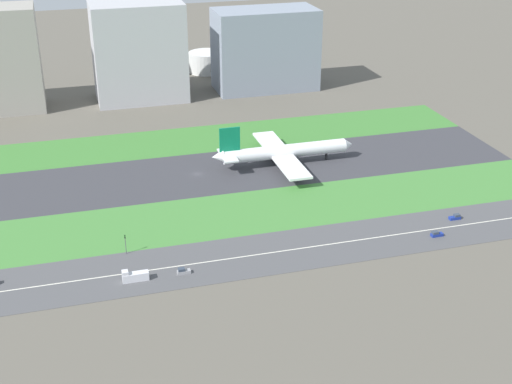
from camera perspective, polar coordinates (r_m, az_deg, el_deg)
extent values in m
plane|color=#5B564C|center=(303.11, -4.77, 1.45)|extent=(800.00, 800.00, 0.00)
cube|color=#38383D|center=(303.09, -4.77, 1.46)|extent=(280.00, 46.00, 0.10)
cube|color=#3D7A33|center=(340.47, -6.16, 4.13)|extent=(280.00, 36.00, 0.10)
cube|color=#427F38|center=(266.78, -3.00, -1.95)|extent=(280.00, 36.00, 0.10)
cube|color=#4C4C4F|center=(239.49, -1.25, -5.31)|extent=(280.00, 28.00, 0.10)
cube|color=silver|center=(239.47, -1.25, -5.30)|extent=(266.00, 0.50, 0.01)
cylinder|color=white|center=(309.85, 2.37, 3.33)|extent=(56.00, 6.00, 6.00)
cone|color=white|center=(319.95, 7.50, 3.85)|extent=(4.00, 5.70, 5.70)
cone|color=white|center=(302.00, -3.14, 2.87)|extent=(5.00, 5.40, 5.40)
cube|color=#0C724C|center=(300.51, -2.15, 4.26)|extent=(9.00, 0.80, 11.00)
cube|color=white|center=(302.86, -2.31, 3.00)|extent=(6.00, 16.00, 0.60)
cube|color=white|center=(323.01, 1.20, 4.05)|extent=(10.00, 26.00, 1.00)
cylinder|color=gray|center=(318.77, 1.69, 3.32)|extent=(5.00, 3.20, 3.20)
cube|color=white|center=(296.59, 2.90, 2.03)|extent=(10.00, 26.00, 1.00)
cylinder|color=gray|center=(302.97, 2.71, 2.10)|extent=(5.00, 3.20, 3.20)
cylinder|color=black|center=(317.87, 5.72, 2.90)|extent=(1.00, 1.00, 3.20)
cylinder|color=black|center=(313.53, 1.46, 2.70)|extent=(1.00, 1.00, 3.20)
cylinder|color=black|center=(307.38, 1.85, 2.22)|extent=(1.00, 1.00, 3.20)
cube|color=navy|center=(260.22, 14.48, -3.38)|extent=(4.40, 1.80, 1.10)
cube|color=#333D4C|center=(259.37, 14.35, -3.21)|extent=(2.20, 1.66, 0.90)
cube|color=#99999E|center=(231.41, -5.87, -6.47)|extent=(4.40, 1.80, 1.10)
cube|color=#333D4C|center=(230.78, -6.08, -6.28)|extent=(2.20, 1.66, 0.90)
cube|color=silver|center=(229.39, -9.75, -6.79)|extent=(8.40, 2.50, 2.80)
cube|color=silver|center=(228.15, -10.59, -6.46)|extent=(2.00, 2.30, 1.20)
cube|color=navy|center=(273.99, 15.83, -2.04)|extent=(4.40, 1.80, 1.10)
cube|color=#333D4C|center=(273.95, 16.00, -1.83)|extent=(2.20, 1.66, 0.90)
cylinder|color=#4C4C51|center=(244.02, -10.53, -4.33)|extent=(0.24, 0.24, 6.00)
cube|color=black|center=(242.29, -10.60, -3.59)|extent=(0.36, 0.36, 1.20)
sphere|color=#19D826|center=(241.97, -10.60, -3.55)|extent=(0.24, 0.24, 0.24)
cube|color=#B2B2B7|center=(400.54, -9.49, 11.19)|extent=(49.50, 32.71, 53.88)
cube|color=gray|center=(415.58, 0.75, 11.50)|extent=(58.77, 29.59, 46.44)
cylinder|color=silver|center=(449.77, -8.42, 10.40)|extent=(25.04, 25.04, 17.66)
cylinder|color=silver|center=(456.05, -3.98, 10.49)|extent=(23.68, 23.68, 12.58)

